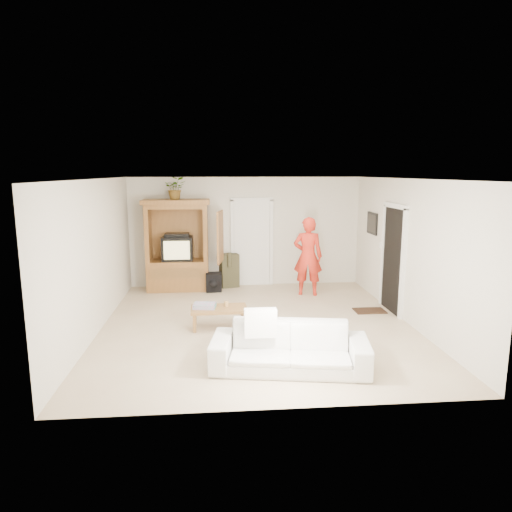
{
  "coord_description": "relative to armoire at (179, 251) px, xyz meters",
  "views": [
    {
      "loc": [
        -0.71,
        -7.84,
        2.72
      ],
      "look_at": [
        0.04,
        0.6,
        1.15
      ],
      "focal_mm": 32.0,
      "sensor_mm": 36.0,
      "label": 1
    }
  ],
  "objects": [
    {
      "name": "sofa",
      "position": [
        1.86,
        -4.58,
        -0.59
      ],
      "size": [
        2.28,
        1.19,
        0.63
      ],
      "primitive_type": "imported",
      "rotation": [
        0.0,
        0.0,
        -0.17
      ],
      "color": "silver",
      "rests_on": "floor"
    },
    {
      "name": "wall_right",
      "position": [
        4.33,
        -2.66,
        0.39
      ],
      "size": [
        0.0,
        6.0,
        6.0
      ],
      "primitive_type": "plane",
      "rotation": [
        1.57,
        0.0,
        -1.57
      ],
      "color": "silver",
      "rests_on": "floor"
    },
    {
      "name": "wall_front",
      "position": [
        1.58,
        -5.66,
        0.39
      ],
      "size": [
        5.5,
        0.0,
        5.5
      ],
      "primitive_type": "plane",
      "rotation": [
        -1.57,
        0.0,
        0.0
      ],
      "color": "silver",
      "rests_on": "floor"
    },
    {
      "name": "towel",
      "position": [
        0.65,
        -2.75,
        -0.5
      ],
      "size": [
        0.42,
        0.33,
        0.08
      ],
      "primitive_type": "cube",
      "rotation": [
        0.0,
        0.0,
        -0.14
      ],
      "color": "#E54C93",
      "rests_on": "coffee_table"
    },
    {
      "name": "framed_picture",
      "position": [
        4.31,
        -0.76,
        0.69
      ],
      "size": [
        0.03,
        0.6,
        0.48
      ],
      "primitive_type": "cube",
      "color": "black",
      "rests_on": "wall_right"
    },
    {
      "name": "armoire",
      "position": [
        0.0,
        0.0,
        0.0
      ],
      "size": [
        1.82,
        1.14,
        2.1
      ],
      "color": "#95612E",
      "rests_on": "floor"
    },
    {
      "name": "floor",
      "position": [
        1.58,
        -2.66,
        -0.91
      ],
      "size": [
        6.0,
        6.0,
        0.0
      ],
      "primitive_type": "plane",
      "color": "tan",
      "rests_on": "ground"
    },
    {
      "name": "coffee_table",
      "position": [
        0.9,
        -2.75,
        -0.59
      ],
      "size": [
        1.0,
        0.56,
        0.37
      ],
      "rotation": [
        0.0,
        0.0,
        0.03
      ],
      "color": "olive",
      "rests_on": "floor"
    },
    {
      "name": "ceiling",
      "position": [
        1.58,
        -2.66,
        1.69
      ],
      "size": [
        6.0,
        6.0,
        0.0
      ],
      "primitive_type": "plane",
      "rotation": [
        3.14,
        0.0,
        0.0
      ],
      "color": "white",
      "rests_on": "floor"
    },
    {
      "name": "door_back",
      "position": [
        1.73,
        0.31,
        0.11
      ],
      "size": [
        0.85,
        0.05,
        2.04
      ],
      "primitive_type": "cube",
      "color": "white",
      "rests_on": "floor"
    },
    {
      "name": "backpack_black",
      "position": [
        0.8,
        -0.31,
        -0.69
      ],
      "size": [
        0.37,
        0.24,
        0.44
      ],
      "primitive_type": null,
      "rotation": [
        0.0,
        0.0,
        0.08
      ],
      "color": "black",
      "rests_on": "floor"
    },
    {
      "name": "man",
      "position": [
        2.89,
        -0.72,
        -0.03
      ],
      "size": [
        0.72,
        0.56,
        1.75
      ],
      "primitive_type": "imported",
      "rotation": [
        0.0,
        0.0,
        2.91
      ],
      "color": "red",
      "rests_on": "floor"
    },
    {
      "name": "wall_back",
      "position": [
        1.58,
        0.34,
        0.39
      ],
      "size": [
        5.5,
        0.0,
        5.5
      ],
      "primitive_type": "plane",
      "rotation": [
        1.57,
        0.0,
        0.0
      ],
      "color": "silver",
      "rests_on": "floor"
    },
    {
      "name": "doormat",
      "position": [
        3.88,
        -2.06,
        -0.9
      ],
      "size": [
        0.6,
        0.4,
        0.02
      ],
      "primitive_type": "cube",
      "color": "#382316",
      "rests_on": "floor"
    },
    {
      "name": "backpack_olive",
      "position": [
        1.17,
        0.16,
        -0.51
      ],
      "size": [
        0.49,
        0.41,
        0.8
      ],
      "primitive_type": null,
      "rotation": [
        0.0,
        0.0,
        0.25
      ],
      "color": "#47442B",
      "rests_on": "floor"
    },
    {
      "name": "plant",
      "position": [
        -0.02,
        -0.03,
        1.45
      ],
      "size": [
        0.47,
        0.41,
        0.51
      ],
      "primitive_type": "imported",
      "rotation": [
        0.0,
        0.0,
        -0.02
      ],
      "color": "#4C7238",
      "rests_on": "armoire"
    },
    {
      "name": "wall_left",
      "position": [
        -1.17,
        -2.66,
        0.39
      ],
      "size": [
        0.0,
        6.0,
        6.0
      ],
      "primitive_type": "plane",
      "rotation": [
        1.57,
        0.0,
        1.57
      ],
      "color": "silver",
      "rests_on": "floor"
    },
    {
      "name": "doorway_right",
      "position": [
        4.3,
        -2.06,
        0.11
      ],
      "size": [
        0.05,
        0.9,
        2.04
      ],
      "primitive_type": "cube",
      "color": "black",
      "rests_on": "floor"
    },
    {
      "name": "candle",
      "position": [
        1.03,
        -2.71,
        -0.49
      ],
      "size": [
        0.08,
        0.08,
        0.1
      ],
      "primitive_type": "cylinder",
      "color": "tan",
      "rests_on": "coffee_table"
    }
  ]
}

